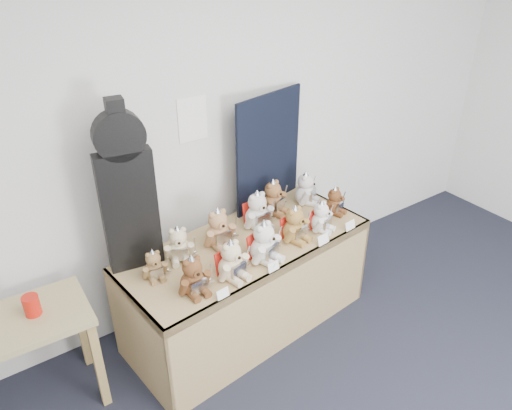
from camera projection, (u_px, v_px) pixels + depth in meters
room_shell at (193, 119)px, 3.24m from camera, size 6.00×6.00×6.00m
display_table at (253, 266)px, 3.37m from camera, size 1.79×0.89×0.72m
side_table at (15, 340)px, 2.78m from camera, size 0.85×0.50×0.69m
guitar_case at (127, 190)px, 2.88m from camera, size 0.34×0.15×1.07m
navy_board at (269, 151)px, 3.60m from camera, size 0.63×0.15×0.85m
red_cup at (32, 305)px, 2.75m from camera, size 0.09×0.09×0.12m
teddy_front_far_left at (194, 277)px, 2.85m from camera, size 0.22×0.18×0.27m
teddy_front_left at (232, 262)px, 2.96m from camera, size 0.24×0.22×0.29m
teddy_front_centre at (264, 244)px, 3.11m from camera, size 0.26×0.24×0.31m
teddy_front_right at (295, 226)px, 3.32m from camera, size 0.24×0.21×0.28m
teddy_front_far_right at (321, 218)px, 3.43m from camera, size 0.20×0.19×0.25m
teddy_front_end at (335, 202)px, 3.63m from camera, size 0.19×0.17×0.23m
teddy_back_left at (179, 245)px, 3.13m from camera, size 0.21×0.20×0.26m
teddy_back_centre_left at (219, 229)px, 3.26m from camera, size 0.24×0.19×0.30m
teddy_back_centre_right at (258, 212)px, 3.45m from camera, size 0.25×0.21×0.30m
teddy_back_right at (274, 199)px, 3.63m from camera, size 0.24×0.22×0.29m
teddy_back_end at (306, 190)px, 3.76m from camera, size 0.23×0.23×0.28m
teddy_back_far_left at (154, 266)px, 2.98m from camera, size 0.17×0.15×0.21m
entry_card_a at (223, 294)px, 2.84m from camera, size 0.08×0.03×0.06m
entry_card_b at (273, 267)px, 3.06m from camera, size 0.09×0.03×0.06m
entry_card_c at (323, 239)px, 3.30m from camera, size 0.10×0.03×0.07m
entry_card_d at (350, 225)px, 3.46m from camera, size 0.09×0.03×0.06m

